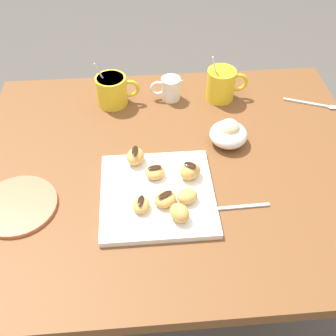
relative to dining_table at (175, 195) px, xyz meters
The scene contains 22 objects.
ground_plane 0.61m from the dining_table, ahead, with size 8.00×8.00×0.00m, color #514C47.
dining_table is the anchor object (origin of this frame).
pastry_plate_square 0.18m from the dining_table, 116.36° to the right, with size 0.28×0.28×0.02m, color white.
coffee_mug_yellow_left 0.37m from the dining_table, 120.25° to the left, with size 0.13×0.09×0.14m.
coffee_mug_yellow_right 0.38m from the dining_table, 59.03° to the left, with size 0.13×0.09×0.15m.
cream_pitcher_white 0.34m from the dining_table, 87.69° to the left, with size 0.10×0.06×0.07m.
ice_cream_bowl 0.24m from the dining_table, 25.43° to the left, with size 0.11×0.11×0.08m.
saucer_coral_left 0.43m from the dining_table, 163.79° to the right, with size 0.19×0.19×0.01m, color #E5704C.
loose_spoon_near_saucer 0.24m from the dining_table, 55.08° to the right, with size 0.16×0.02×0.01m.
loose_spoon_by_plate 0.53m from the dining_table, 25.41° to the left, with size 0.15×0.07×0.01m.
beignet_0 0.19m from the dining_table, behind, with size 0.05×0.04×0.04m, color #DBA351.
chocolate_drizzle_0 0.21m from the dining_table, behind, with size 0.04×0.02×0.01m, color black.
beignet_1 0.18m from the dining_table, 136.21° to the right, with size 0.05×0.05×0.03m, color #DBA351.
chocolate_drizzle_1 0.19m from the dining_table, 136.21° to the right, with size 0.03×0.02×0.01m, color black.
beignet_2 0.22m from the dining_table, 104.64° to the right, with size 0.05×0.05×0.03m, color #DBA351.
chocolate_drizzle_2 0.23m from the dining_table, 104.64° to the right, with size 0.04×0.02×0.01m, color black.
beignet_3 0.24m from the dining_table, 121.19° to the right, with size 0.05×0.04×0.03m, color #DBA351.
chocolate_drizzle_3 0.25m from the dining_table, 121.19° to the right, with size 0.03×0.01×0.01m, color black.
beignet_4 0.21m from the dining_table, 83.81° to the right, with size 0.05×0.04×0.03m, color #DBA351.
beignet_5 0.18m from the dining_table, 63.73° to the right, with size 0.05×0.06×0.04m, color #DBA351.
chocolate_drizzle_5 0.20m from the dining_table, 63.73° to the right, with size 0.03×0.02×0.01m, color black.
beignet_6 0.25m from the dining_table, 92.49° to the right, with size 0.04×0.05×0.04m, color #DBA351.
Camera 1 is at (-0.08, -0.76, 1.51)m, focal length 43.53 mm.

